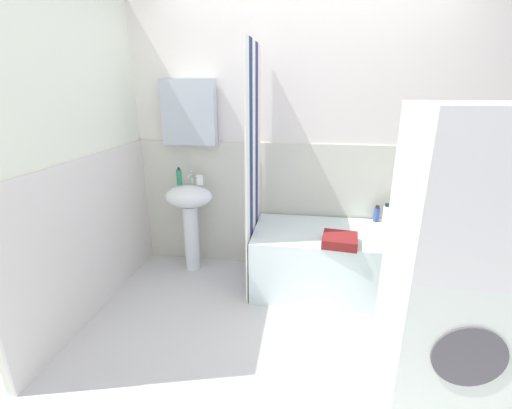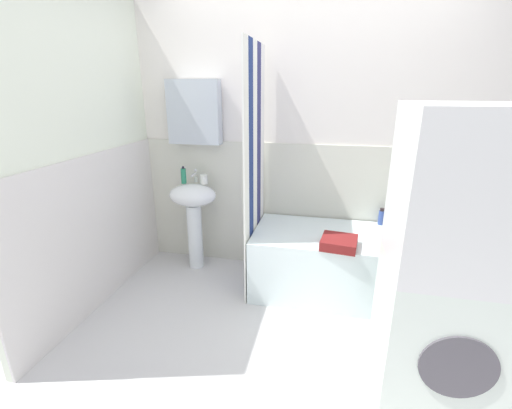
{
  "view_description": "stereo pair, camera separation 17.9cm",
  "coord_description": "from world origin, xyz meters",
  "px_view_note": "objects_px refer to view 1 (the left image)",
  "views": [
    {
      "loc": [
        0.04,
        -1.85,
        1.67
      ],
      "look_at": [
        -0.36,
        0.74,
        0.78
      ],
      "focal_mm": 24.34,
      "sensor_mm": 36.0,
      "label": 1
    },
    {
      "loc": [
        0.21,
        -1.82,
        1.67
      ],
      "look_at": [
        -0.36,
        0.74,
        0.78
      ],
      "focal_mm": 24.34,
      "sensor_mm": 36.0,
      "label": 2
    }
  ],
  "objects_px": {
    "washer_dryer_stack": "(458,261)",
    "toothbrush_cup": "(200,180)",
    "sink": "(190,209)",
    "shampoo_bottle": "(377,214)",
    "body_wash_bottle": "(386,214)",
    "soap_dispenser": "(179,177)",
    "lotion_bottle": "(411,215)",
    "bathtub": "(338,261)",
    "towel_folded": "(340,240)",
    "conditioner_bottle": "(396,213)"
  },
  "relations": [
    {
      "from": "body_wash_bottle",
      "to": "lotion_bottle",
      "type": "bearing_deg",
      "value": 4.0
    },
    {
      "from": "soap_dispenser",
      "to": "shampoo_bottle",
      "type": "relative_size",
      "value": 1.09
    },
    {
      "from": "bathtub",
      "to": "lotion_bottle",
      "type": "distance_m",
      "value": 0.76
    },
    {
      "from": "bathtub",
      "to": "shampoo_bottle",
      "type": "relative_size",
      "value": 9.64
    },
    {
      "from": "bathtub",
      "to": "shampoo_bottle",
      "type": "xyz_separation_m",
      "value": [
        0.33,
        0.3,
        0.34
      ]
    },
    {
      "from": "soap_dispenser",
      "to": "body_wash_bottle",
      "type": "distance_m",
      "value": 1.87
    },
    {
      "from": "lotion_bottle",
      "to": "body_wash_bottle",
      "type": "relative_size",
      "value": 0.95
    },
    {
      "from": "bathtub",
      "to": "conditioner_bottle",
      "type": "distance_m",
      "value": 0.67
    },
    {
      "from": "sink",
      "to": "bathtub",
      "type": "height_order",
      "value": "sink"
    },
    {
      "from": "conditioner_bottle",
      "to": "body_wash_bottle",
      "type": "xyz_separation_m",
      "value": [
        -0.08,
        -0.03,
        -0.01
      ]
    },
    {
      "from": "soap_dispenser",
      "to": "bathtub",
      "type": "relative_size",
      "value": 0.11
    },
    {
      "from": "sink",
      "to": "soap_dispenser",
      "type": "distance_m",
      "value": 0.31
    },
    {
      "from": "lotion_bottle",
      "to": "washer_dryer_stack",
      "type": "relative_size",
      "value": 0.11
    },
    {
      "from": "toothbrush_cup",
      "to": "body_wash_bottle",
      "type": "height_order",
      "value": "toothbrush_cup"
    },
    {
      "from": "soap_dispenser",
      "to": "conditioner_bottle",
      "type": "relative_size",
      "value": 0.82
    },
    {
      "from": "sink",
      "to": "washer_dryer_stack",
      "type": "distance_m",
      "value": 2.18
    },
    {
      "from": "soap_dispenser",
      "to": "washer_dryer_stack",
      "type": "height_order",
      "value": "washer_dryer_stack"
    },
    {
      "from": "soap_dispenser",
      "to": "shampoo_bottle",
      "type": "distance_m",
      "value": 1.8
    },
    {
      "from": "sink",
      "to": "bathtub",
      "type": "xyz_separation_m",
      "value": [
        1.35,
        -0.16,
        -0.34
      ]
    },
    {
      "from": "sink",
      "to": "body_wash_bottle",
      "type": "relative_size",
      "value": 4.57
    },
    {
      "from": "towel_folded",
      "to": "shampoo_bottle",
      "type": "bearing_deg",
      "value": 56.68
    },
    {
      "from": "conditioner_bottle",
      "to": "shampoo_bottle",
      "type": "relative_size",
      "value": 1.33
    },
    {
      "from": "washer_dryer_stack",
      "to": "toothbrush_cup",
      "type": "bearing_deg",
      "value": 146.89
    },
    {
      "from": "sink",
      "to": "shampoo_bottle",
      "type": "xyz_separation_m",
      "value": [
        1.68,
        0.14,
        -0.01
      ]
    },
    {
      "from": "shampoo_bottle",
      "to": "body_wash_bottle",
      "type": "bearing_deg",
      "value": -24.52
    },
    {
      "from": "bathtub",
      "to": "towel_folded",
      "type": "height_order",
      "value": "towel_folded"
    },
    {
      "from": "sink",
      "to": "towel_folded",
      "type": "distance_m",
      "value": 1.39
    },
    {
      "from": "sink",
      "to": "conditioner_bottle",
      "type": "height_order",
      "value": "sink"
    },
    {
      "from": "toothbrush_cup",
      "to": "body_wash_bottle",
      "type": "relative_size",
      "value": 0.46
    },
    {
      "from": "sink",
      "to": "shampoo_bottle",
      "type": "bearing_deg",
      "value": 4.6
    },
    {
      "from": "conditioner_bottle",
      "to": "towel_folded",
      "type": "distance_m",
      "value": 0.74
    },
    {
      "from": "body_wash_bottle",
      "to": "washer_dryer_stack",
      "type": "xyz_separation_m",
      "value": [
        0.11,
        -1.2,
        0.18
      ]
    },
    {
      "from": "conditioner_bottle",
      "to": "shampoo_bottle",
      "type": "distance_m",
      "value": 0.16
    },
    {
      "from": "bathtub",
      "to": "shampoo_bottle",
      "type": "height_order",
      "value": "shampoo_bottle"
    },
    {
      "from": "soap_dispenser",
      "to": "lotion_bottle",
      "type": "bearing_deg",
      "value": 2.54
    },
    {
      "from": "body_wash_bottle",
      "to": "washer_dryer_stack",
      "type": "relative_size",
      "value": 0.11
    },
    {
      "from": "conditioner_bottle",
      "to": "washer_dryer_stack",
      "type": "bearing_deg",
      "value": -88.72
    },
    {
      "from": "washer_dryer_stack",
      "to": "bathtub",
      "type": "bearing_deg",
      "value": 118.69
    },
    {
      "from": "toothbrush_cup",
      "to": "bathtub",
      "type": "height_order",
      "value": "toothbrush_cup"
    },
    {
      "from": "shampoo_bottle",
      "to": "washer_dryer_stack",
      "type": "height_order",
      "value": "washer_dryer_stack"
    },
    {
      "from": "sink",
      "to": "bathtub",
      "type": "relative_size",
      "value": 0.58
    },
    {
      "from": "lotion_bottle",
      "to": "conditioner_bottle",
      "type": "bearing_deg",
      "value": 174.96
    },
    {
      "from": "sink",
      "to": "conditioner_bottle",
      "type": "distance_m",
      "value": 1.85
    },
    {
      "from": "shampoo_bottle",
      "to": "soap_dispenser",
      "type": "bearing_deg",
      "value": -176.41
    },
    {
      "from": "toothbrush_cup",
      "to": "bathtub",
      "type": "bearing_deg",
      "value": -9.76
    },
    {
      "from": "soap_dispenser",
      "to": "shampoo_bottle",
      "type": "height_order",
      "value": "soap_dispenser"
    },
    {
      "from": "sink",
      "to": "lotion_bottle",
      "type": "distance_m",
      "value": 1.97
    },
    {
      "from": "conditioner_bottle",
      "to": "shampoo_bottle",
      "type": "height_order",
      "value": "conditioner_bottle"
    },
    {
      "from": "sink",
      "to": "toothbrush_cup",
      "type": "relative_size",
      "value": 9.9
    },
    {
      "from": "soap_dispenser",
      "to": "toothbrush_cup",
      "type": "xyz_separation_m",
      "value": [
        0.18,
        0.03,
        -0.03
      ]
    }
  ]
}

